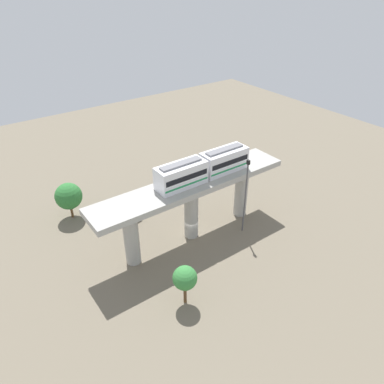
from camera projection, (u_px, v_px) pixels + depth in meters
ground_plane at (191, 235)px, 51.40m from camera, size 120.00×120.00×0.00m
viaduct at (191, 197)px, 48.00m from camera, size 5.20×28.00×8.67m
train at (203, 167)px, 46.97m from camera, size 2.64×13.55×3.24m
parked_car_blue at (172, 184)px, 62.03m from camera, size 2.21×4.36×1.76m
parked_car_white at (133, 215)px, 54.29m from camera, size 2.74×4.51×1.76m
tree_near_viaduct at (185, 278)px, 39.24m from camera, size 2.73×2.73×5.09m
tree_mid_lot at (69, 196)px, 53.18m from camera, size 3.95×3.95×5.69m
signal_post at (245, 194)px, 49.07m from camera, size 0.44×0.28×11.27m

